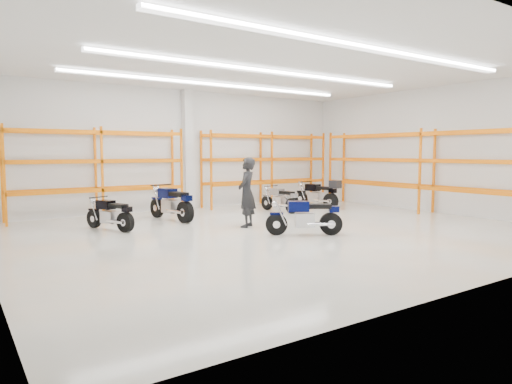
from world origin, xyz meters
TOP-DOWN VIEW (x-y plane):
  - ground at (0.00, 0.00)m, footprint 14.00×14.00m
  - room_shell at (0.00, 0.03)m, footprint 14.02×12.02m
  - motorcycle_main at (0.20, -0.91)m, footprint 1.76×1.22m
  - motorcycle_back_a at (-3.84, 2.70)m, footprint 0.90×1.77m
  - motorcycle_back_b at (-1.70, 3.44)m, footprint 0.76×2.27m
  - motorcycle_back_c at (2.44, 3.19)m, footprint 0.63×1.90m
  - motorcycle_back_d at (4.46, 3.36)m, footprint 0.81×2.13m
  - standing_man at (-0.40, 1.07)m, footprint 0.87×0.84m
  - structural_column at (0.00, 5.82)m, footprint 0.32×0.32m
  - pallet_racking_back_left at (-3.40, 5.48)m, footprint 5.67×0.87m
  - pallet_racking_back_right at (3.40, 5.48)m, footprint 5.67×0.87m
  - pallet_racking_side at (6.48, 0.00)m, footprint 0.87×9.07m

SIDE VIEW (x-z plane):
  - ground at x=0.00m, z-range 0.00..0.00m
  - motorcycle_back_a at x=-3.84m, z-range -0.03..0.89m
  - motorcycle_back_c at x=2.44m, z-range -0.03..0.90m
  - motorcycle_main at x=0.20m, z-range -0.03..0.96m
  - motorcycle_back_b at x=-1.70m, z-range -0.04..1.09m
  - motorcycle_back_d at x=4.46m, z-range -0.02..1.08m
  - standing_man at x=-0.40m, z-range 0.00..2.02m
  - pallet_racking_back_left at x=-3.40m, z-range 0.29..3.29m
  - pallet_racking_back_right at x=3.40m, z-range 0.29..3.29m
  - pallet_racking_side at x=6.48m, z-range 0.31..3.31m
  - structural_column at x=0.00m, z-range 0.00..4.50m
  - room_shell at x=0.00m, z-range 1.03..5.54m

